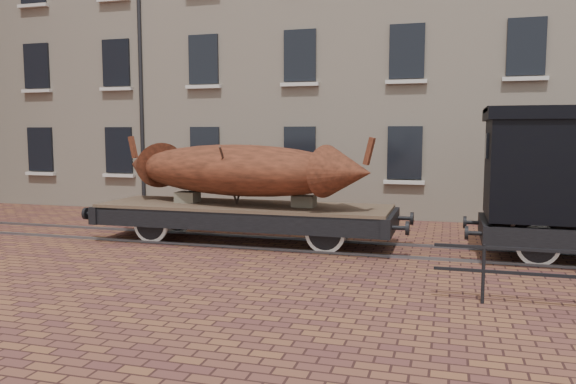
# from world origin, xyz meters

# --- Properties ---
(ground) EXTENTS (90.00, 90.00, 0.00)m
(ground) POSITION_xyz_m (0.00, 0.00, 0.00)
(ground) COLOR #4D2924
(warehouse_cream) EXTENTS (40.00, 10.19, 14.00)m
(warehouse_cream) POSITION_xyz_m (3.00, 9.99, 7.00)
(warehouse_cream) COLOR beige
(warehouse_cream) RESTS_ON ground
(rail_track) EXTENTS (30.00, 1.52, 0.06)m
(rail_track) POSITION_xyz_m (0.00, 0.00, 0.03)
(rail_track) COLOR #59595E
(rail_track) RESTS_ON ground
(flatcar_wagon) EXTENTS (8.47, 2.30, 1.28)m
(flatcar_wagon) POSITION_xyz_m (-2.66, -0.00, 0.80)
(flatcar_wagon) COLOR brown
(flatcar_wagon) RESTS_ON ground
(iron_boat) EXTENTS (7.46, 3.54, 1.76)m
(iron_boat) POSITION_xyz_m (-2.86, -0.00, 1.89)
(iron_boat) COLOR brown
(iron_boat) RESTS_ON flatcar_wagon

